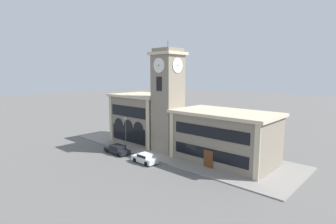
{
  "coord_description": "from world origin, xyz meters",
  "views": [
    {
      "loc": [
        28.98,
        -26.47,
        12.98
      ],
      "look_at": [
        1.87,
        2.92,
        7.14
      ],
      "focal_mm": 28.0,
      "sensor_mm": 36.0,
      "label": 1
    }
  ],
  "objects": [
    {
      "name": "parked_car_near",
      "position": [
        -5.35,
        -1.55,
        0.75
      ],
      "size": [
        4.85,
        1.9,
        1.44
      ],
      "rotation": [
        0.0,
        0.0,
        3.14
      ],
      "color": "black",
      "rests_on": "ground_plane"
    },
    {
      "name": "town_hall_left_wing",
      "position": [
        -7.94,
        6.91,
        4.61
      ],
      "size": [
        11.98,
        8.75,
        9.17
      ],
      "color": "gray",
      "rests_on": "ground_plane"
    },
    {
      "name": "town_hall_right_wing",
      "position": [
        9.5,
        6.92,
        3.81
      ],
      "size": [
        15.09,
        8.75,
        7.56
      ],
      "color": "gray",
      "rests_on": "ground_plane"
    },
    {
      "name": "clock_tower",
      "position": [
        0.0,
        4.92,
        8.56
      ],
      "size": [
        4.71,
        4.71,
        18.2
      ],
      "color": "gray",
      "rests_on": "ground_plane"
    },
    {
      "name": "street_lamp",
      "position": [
        -5.62,
        0.46,
        3.83
      ],
      "size": [
        0.36,
        0.36,
        5.58
      ],
      "color": "#4C4C51",
      "rests_on": "sidewalk_kerb"
    },
    {
      "name": "sidewalk_kerb",
      "position": [
        0.0,
        6.48,
        0.07
      ],
      "size": [
        41.39,
        12.97,
        0.15
      ],
      "color": "gray",
      "rests_on": "ground_plane"
    },
    {
      "name": "parked_car_mid",
      "position": [
        1.4,
        -1.55,
        0.75
      ],
      "size": [
        4.01,
        1.88,
        1.42
      ],
      "rotation": [
        0.0,
        0.0,
        3.14
      ],
      "color": "silver",
      "rests_on": "ground_plane"
    },
    {
      "name": "ground_plane",
      "position": [
        0.0,
        0.0,
        0.0
      ],
      "size": [
        300.0,
        300.0,
        0.0
      ],
      "primitive_type": "plane",
      "color": "#605E5B"
    }
  ]
}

